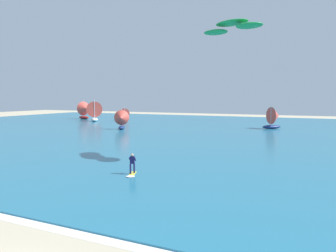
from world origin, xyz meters
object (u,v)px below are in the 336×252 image
at_px(kitesurfer, 132,167).
at_px(sailboat_near_shore, 94,111).
at_px(sailboat_heeled_over, 85,110).
at_px(sailboat_center_horizon, 124,114).
at_px(sailboat_far_right, 121,119).
at_px(kite, 232,27).
at_px(sailboat_far_left, 274,118).

height_order(kitesurfer, sailboat_near_shore, sailboat_near_shore).
bearing_deg(sailboat_heeled_over, sailboat_center_horizon, -7.08).
distance_m(kitesurfer, sailboat_far_right, 36.33).
relative_size(sailboat_center_horizon, sailboat_near_shore, 0.66).
distance_m(sailboat_center_horizon, sailboat_far_right, 20.90).
height_order(kite, sailboat_center_horizon, kite).
relative_size(kitesurfer, kite, 0.29).
xyz_separation_m(kitesurfer, sailboat_center_horizon, (-31.33, 47.84, 1.11)).
bearing_deg(sailboat_far_right, sailboat_heeled_over, 141.74).
distance_m(sailboat_center_horizon, sailboat_near_shore, 7.79).
xyz_separation_m(kitesurfer, sailboat_far_left, (6.05, 43.50, 1.59)).
xyz_separation_m(sailboat_far_right, sailboat_near_shore, (-17.92, 14.90, 0.72)).
bearing_deg(sailboat_far_right, kitesurfer, -55.54).
xyz_separation_m(sailboat_far_left, sailboat_near_shore, (-44.51, 1.33, 0.42)).
distance_m(sailboat_far_left, sailboat_heeled_over, 51.89).
relative_size(sailboat_center_horizon, sailboat_heeled_over, 0.68).
xyz_separation_m(kitesurfer, sailboat_far_right, (-20.54, 29.93, 1.29)).
height_order(sailboat_center_horizon, sailboat_heeled_over, sailboat_heeled_over).
bearing_deg(sailboat_heeled_over, kitesurfer, -47.48).
bearing_deg(sailboat_near_shore, kitesurfer, -49.38).
relative_size(kite, sailboat_far_left, 1.44).
bearing_deg(kitesurfer, sailboat_heeled_over, 132.52).
xyz_separation_m(kite, sailboat_far_right, (-26.08, 20.38, -11.07)).
distance_m(kitesurfer, kite, 16.57).
relative_size(kitesurfer, sailboat_heeled_over, 0.37).
distance_m(kitesurfer, sailboat_far_left, 43.95).
bearing_deg(sailboat_far_left, kitesurfer, -97.92).
bearing_deg(sailboat_far_right, sailboat_near_shore, 140.25).
xyz_separation_m(sailboat_heeled_over, sailboat_near_shore, (7.01, -4.76, 0.07)).
xyz_separation_m(kite, sailboat_heeled_over, (-51.01, 40.04, -10.42)).
relative_size(kitesurfer, sailboat_center_horizon, 0.54).
height_order(sailboat_far_left, sailboat_near_shore, sailboat_near_shore).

